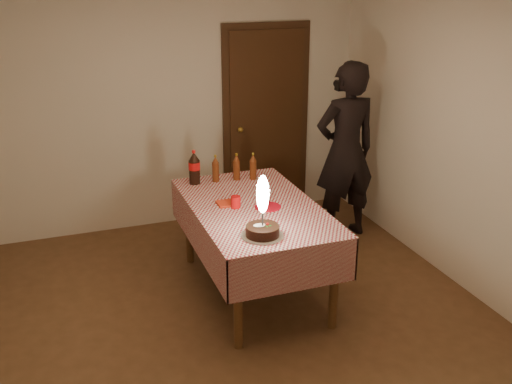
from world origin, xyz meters
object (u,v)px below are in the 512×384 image
at_px(red_plate, 268,207).
at_px(amber_bottle_left, 216,169).
at_px(dining_table, 254,217).
at_px(amber_bottle_mid, 237,167).
at_px(birthday_cake, 263,220).
at_px(clear_cup, 265,197).
at_px(cola_bottle, 194,168).
at_px(amber_bottle_right, 253,167).
at_px(red_cup, 236,202).
at_px(photographer, 345,151).

height_order(red_plate, amber_bottle_left, amber_bottle_left).
bearing_deg(dining_table, amber_bottle_mid, 84.36).
distance_m(birthday_cake, clear_cup, 0.68).
height_order(clear_cup, cola_bottle, cola_bottle).
xyz_separation_m(clear_cup, cola_bottle, (-0.44, 0.65, 0.11)).
relative_size(dining_table, amber_bottle_mid, 6.75).
xyz_separation_m(amber_bottle_left, amber_bottle_mid, (0.20, -0.02, 0.00)).
distance_m(red_plate, amber_bottle_left, 0.80).
xyz_separation_m(amber_bottle_left, amber_bottle_right, (0.35, -0.06, 0.00)).
distance_m(birthday_cake, amber_bottle_left, 1.26).
bearing_deg(red_cup, cola_bottle, 104.01).
relative_size(dining_table, clear_cup, 19.11).
bearing_deg(red_plate, cola_bottle, 118.86).
distance_m(red_cup, photographer, 1.65).
distance_m(red_plate, photographer, 1.49).
distance_m(red_cup, amber_bottle_right, 0.72).
xyz_separation_m(clear_cup, amber_bottle_left, (-0.25, 0.64, 0.07)).
xyz_separation_m(birthday_cake, photographer, (1.42, 1.40, -0.03)).
xyz_separation_m(dining_table, red_cup, (-0.16, 0.00, 0.16)).
bearing_deg(amber_bottle_right, dining_table, -109.11).
xyz_separation_m(clear_cup, photographer, (1.17, 0.78, 0.06)).
height_order(birthday_cake, amber_bottle_left, birthday_cake).
xyz_separation_m(red_plate, clear_cup, (0.02, 0.11, 0.04)).
distance_m(cola_bottle, amber_bottle_left, 0.20).
relative_size(red_cup, amber_bottle_left, 0.39).
relative_size(birthday_cake, red_plate, 2.16).
bearing_deg(amber_bottle_left, cola_bottle, 176.54).
bearing_deg(dining_table, cola_bottle, 115.60).
height_order(amber_bottle_left, amber_bottle_mid, same).
distance_m(clear_cup, photographer, 1.40).
height_order(birthday_cake, amber_bottle_right, birthday_cake).
distance_m(birthday_cake, red_plate, 0.57).
bearing_deg(amber_bottle_right, photographer, 10.27).
bearing_deg(amber_bottle_left, clear_cup, -68.99).
bearing_deg(clear_cup, amber_bottle_left, 111.01).
height_order(dining_table, amber_bottle_right, amber_bottle_right).
bearing_deg(cola_bottle, red_cup, -75.99).
bearing_deg(dining_table, red_plate, -40.54).
xyz_separation_m(red_cup, amber_bottle_mid, (0.22, 0.65, 0.07)).
height_order(cola_bottle, amber_bottle_mid, cola_bottle).
xyz_separation_m(red_cup, clear_cup, (0.27, 0.03, -0.01)).
relative_size(red_cup, cola_bottle, 0.31).
relative_size(dining_table, cola_bottle, 5.42).
relative_size(clear_cup, amber_bottle_right, 0.35).
height_order(red_plate, red_cup, red_cup).
height_order(birthday_cake, red_plate, birthday_cake).
bearing_deg(amber_bottle_left, red_cup, -92.29).
height_order(red_cup, cola_bottle, cola_bottle).
height_order(red_plate, photographer, photographer).
distance_m(clear_cup, amber_bottle_right, 0.60).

